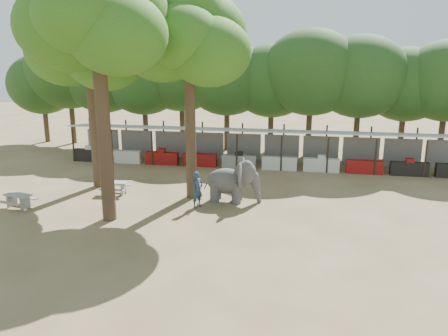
% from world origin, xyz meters
% --- Properties ---
extents(ground, '(100.00, 100.00, 0.00)m').
position_xyz_m(ground, '(0.00, 0.00, 0.00)').
color(ground, brown).
rests_on(ground, ground).
extents(vendor_stalls, '(28.00, 2.99, 2.80)m').
position_xyz_m(vendor_stalls, '(-0.00, 13.84, 1.18)').
color(vendor_stalls, '#9FA3A7').
rests_on(vendor_stalls, ground).
extents(yard_tree_left, '(7.10, 6.90, 11.02)m').
position_xyz_m(yard_tree_left, '(-9.13, 7.19, 8.20)').
color(yard_tree_left, '#332316').
rests_on(yard_tree_left, ground).
extents(yard_tree_center, '(7.10, 6.90, 12.04)m').
position_xyz_m(yard_tree_center, '(-6.13, 2.19, 9.21)').
color(yard_tree_center, '#332316').
rests_on(yard_tree_center, ground).
extents(yard_tree_back, '(7.10, 6.90, 11.36)m').
position_xyz_m(yard_tree_back, '(-3.13, 6.19, 8.54)').
color(yard_tree_back, '#332316').
rests_on(yard_tree_back, ground).
extents(backdrop_trees, '(46.46, 5.95, 8.33)m').
position_xyz_m(backdrop_trees, '(0.00, 19.00, 5.51)').
color(backdrop_trees, '#332316').
rests_on(backdrop_trees, ground).
extents(elephant, '(2.96, 2.29, 2.29)m').
position_xyz_m(elephant, '(-0.64, 5.70, 1.14)').
color(elephant, '#3F3C3C').
rests_on(elephant, ground).
extents(handler, '(0.75, 0.82, 1.89)m').
position_xyz_m(handler, '(-2.28, 4.43, 0.94)').
color(handler, '#26384C').
rests_on(handler, ground).
extents(picnic_table_near, '(1.69, 1.58, 0.71)m').
position_xyz_m(picnic_table_near, '(-11.30, 2.67, 0.47)').
color(picnic_table_near, gray).
rests_on(picnic_table_near, ground).
extents(picnic_table_far, '(1.52, 1.38, 0.72)m').
position_xyz_m(picnic_table_far, '(-7.38, 5.72, 0.47)').
color(picnic_table_far, gray).
rests_on(picnic_table_far, ground).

